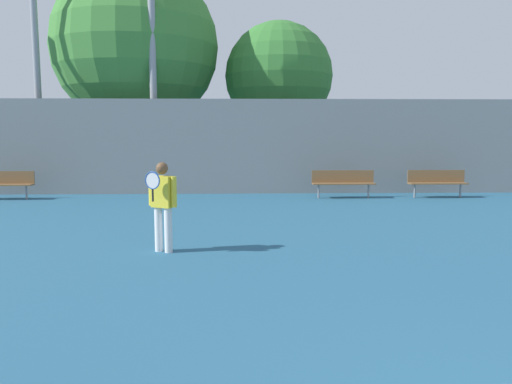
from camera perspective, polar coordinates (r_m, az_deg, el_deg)
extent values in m
cylinder|color=silver|center=(9.15, -11.07, -4.18)|extent=(0.14, 0.14, 0.81)
cylinder|color=silver|center=(9.02, -9.99, -4.31)|extent=(0.14, 0.14, 0.81)
cube|color=yellow|center=(8.98, -10.63, 0.04)|extent=(0.43, 0.36, 0.56)
cylinder|color=yellow|center=(9.12, -11.86, 0.17)|extent=(0.10, 0.10, 0.54)
cylinder|color=yellow|center=(8.84, -9.37, 0.01)|extent=(0.10, 0.10, 0.54)
sphere|color=brown|center=(8.94, -10.69, 2.68)|extent=(0.21, 0.21, 0.21)
cylinder|color=black|center=(8.76, -11.71, -0.35)|extent=(0.03, 0.03, 0.22)
torus|color=#28519E|center=(8.73, -11.76, 1.31)|extent=(0.29, 0.17, 0.31)
cylinder|color=silver|center=(8.73, -11.76, 1.31)|extent=(0.24, 0.13, 0.27)
cube|color=brown|center=(17.63, -27.22, 0.73)|extent=(2.02, 0.40, 0.04)
cylinder|color=gray|center=(17.32, -24.76, -0.05)|extent=(0.06, 0.06, 0.45)
cube|color=brown|center=(17.77, -27.01, 1.50)|extent=(2.02, 0.04, 0.40)
cube|color=brown|center=(16.27, 9.99, 0.94)|extent=(2.02, 0.40, 0.04)
cylinder|color=gray|center=(16.15, 7.17, 0.08)|extent=(0.06, 0.06, 0.45)
cylinder|color=gray|center=(16.48, 12.73, 0.10)|extent=(0.06, 0.06, 0.45)
cube|color=brown|center=(16.42, 9.88, 1.77)|extent=(2.02, 0.04, 0.40)
cube|color=brown|center=(17.16, 20.07, 0.93)|extent=(1.87, 0.40, 0.04)
cylinder|color=gray|center=(16.92, 17.68, 0.11)|extent=(0.06, 0.06, 0.45)
cylinder|color=gray|center=(17.48, 22.31, 0.13)|extent=(0.06, 0.06, 0.45)
cube|color=brown|center=(17.30, 19.88, 1.72)|extent=(1.87, 0.04, 0.40)
cylinder|color=#939399|center=(19.36, -23.74, 12.14)|extent=(0.23, 0.23, 8.17)
cylinder|color=#939399|center=(18.33, -11.84, 18.51)|extent=(0.24, 0.24, 11.71)
cube|color=gray|center=(17.27, 4.90, 5.19)|extent=(31.34, 0.06, 3.23)
cylinder|color=brown|center=(21.05, -13.27, 4.83)|extent=(0.51, 0.51, 2.85)
sphere|color=#428438|center=(21.30, -13.59, 15.81)|extent=(6.58, 6.58, 6.58)
cylinder|color=brown|center=(20.88, 2.57, 4.68)|extent=(0.55, 0.55, 2.62)
sphere|color=#387A33|center=(20.98, 2.62, 13.08)|extent=(4.39, 4.39, 4.39)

